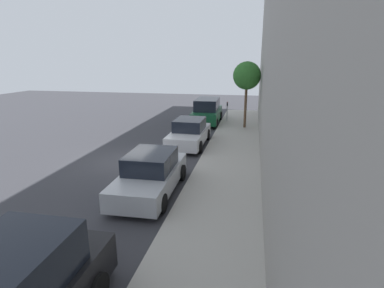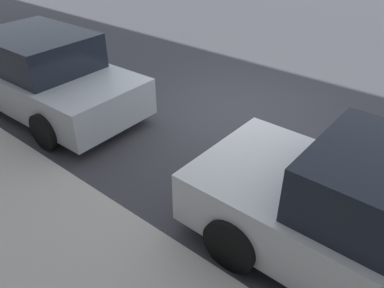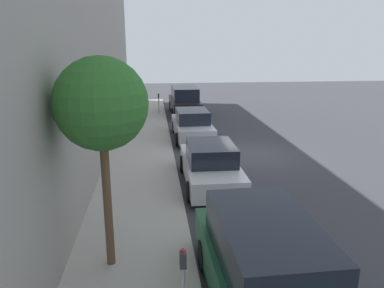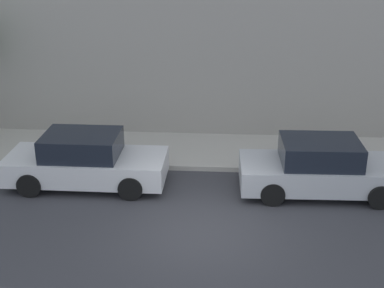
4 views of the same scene
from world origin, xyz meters
name	(u,v)px [view 4 (image 4 of 4)]	position (x,y,z in m)	size (l,w,h in m)	color
ground_plane	(204,232)	(0.00, 0.00, 0.00)	(60.00, 60.00, 0.00)	#38383D
sidewalk	(211,151)	(4.95, 0.00, 0.07)	(2.89, 32.00, 0.15)	#B2ADA3
parked_sedan_second	(321,168)	(2.34, -3.12, 0.72)	(1.92, 4.54, 1.54)	#B7BABF
parked_sedan_third	(86,161)	(2.40, 3.48, 0.72)	(1.92, 4.51, 1.54)	silver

